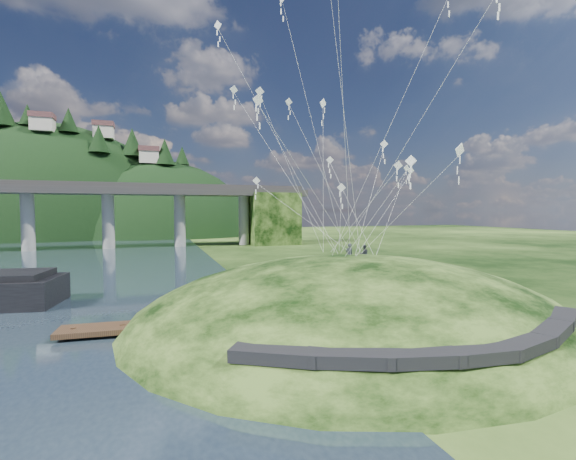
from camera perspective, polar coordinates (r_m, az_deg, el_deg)
name	(u,v)px	position (r m, az deg, el deg)	size (l,w,h in m)	color
ground	(261,339)	(27.06, -3.98, -15.76)	(320.00, 320.00, 0.00)	black
grass_hill	(352,338)	(32.16, 9.46, -15.54)	(36.00, 32.00, 13.00)	black
footpath	(457,343)	(21.64, 23.81, -15.04)	(22.29, 5.84, 0.83)	black
bridge	(57,205)	(96.85, -31.00, 3.13)	(160.00, 11.00, 15.00)	#2D2B2B
far_ridge	(37,259)	(152.33, -33.13, -3.61)	(153.00, 70.00, 94.50)	black
wooden_dock	(169,324)	(29.77, -17.26, -13.22)	(14.61, 3.35, 1.03)	#312014
kite_flyers	(358,244)	(34.05, 10.37, -2.07)	(2.61, 1.23, 1.99)	#23252F
kite_swarm	(346,108)	(33.25, 8.57, 17.39)	(20.03, 17.83, 18.18)	white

